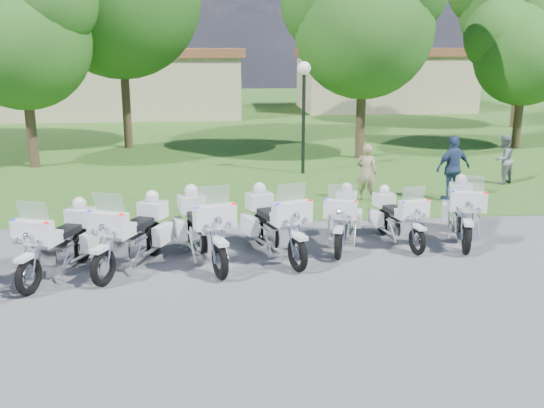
{
  "coord_description": "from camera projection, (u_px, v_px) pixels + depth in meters",
  "views": [
    {
      "loc": [
        -0.47,
        -11.52,
        4.31
      ],
      "look_at": [
        0.7,
        1.2,
        0.95
      ],
      "focal_mm": 40.0,
      "sensor_mm": 36.0,
      "label": 1
    }
  ],
  "objects": [
    {
      "name": "motorcycle_6",
      "position": [
        397.0,
        216.0,
        13.53
      ],
      "size": [
        0.98,
        2.12,
        1.44
      ],
      "rotation": [
        0.0,
        0.0,
        3.35
      ],
      "color": "black",
      "rests_on": "ground"
    },
    {
      "name": "motorcycle_7",
      "position": [
        463.0,
        210.0,
        13.68
      ],
      "size": [
        1.26,
        2.41,
        1.66
      ],
      "rotation": [
        0.0,
        0.0,
        2.85
      ],
      "color": "black",
      "rests_on": "ground"
    },
    {
      "name": "motorcycle_2",
      "position": [
        133.0,
        233.0,
        11.99
      ],
      "size": [
        1.48,
        2.36,
        1.7
      ],
      "rotation": [
        0.0,
        0.0,
        2.71
      ],
      "color": "black",
      "rests_on": "ground"
    },
    {
      "name": "bystander_a",
      "position": [
        366.0,
        173.0,
        17.1
      ],
      "size": [
        0.69,
        0.56,
        1.62
      ],
      "primitive_type": "imported",
      "rotation": [
        0.0,
        0.0,
        2.81
      ],
      "color": "#9A8E68",
      "rests_on": "ground"
    },
    {
      "name": "motorcycle_3",
      "position": [
        203.0,
        226.0,
        12.31
      ],
      "size": [
        1.36,
        2.55,
        1.77
      ],
      "rotation": [
        0.0,
        0.0,
        3.45
      ],
      "color": "black",
      "rests_on": "ground"
    },
    {
      "name": "motorcycle_1",
      "position": [
        60.0,
        240.0,
        11.6
      ],
      "size": [
        1.32,
        2.36,
        1.65
      ],
      "rotation": [
        0.0,
        0.0,
        2.8
      ],
      "color": "black",
      "rests_on": "ground"
    },
    {
      "name": "bystander_c",
      "position": [
        453.0,
        169.0,
        17.09
      ],
      "size": [
        1.17,
        0.74,
        1.86
      ],
      "primitive_type": "imported",
      "rotation": [
        0.0,
        0.0,
        3.42
      ],
      "color": "navy",
      "rests_on": "ground"
    },
    {
      "name": "tree_0",
      "position": [
        20.0,
        28.0,
        20.88
      ],
      "size": [
        5.52,
        4.71,
        7.36
      ],
      "color": "#38281C",
      "rests_on": "ground"
    },
    {
      "name": "motorcycle_4",
      "position": [
        275.0,
        222.0,
        12.67
      ],
      "size": [
        1.37,
        2.46,
        1.72
      ],
      "rotation": [
        0.0,
        0.0,
        3.48
      ],
      "color": "black",
      "rests_on": "ground"
    },
    {
      "name": "building_east",
      "position": [
        383.0,
        79.0,
        41.57
      ],
      "size": [
        11.44,
        7.28,
        4.1
      ],
      "color": "tan",
      "rests_on": "ground"
    },
    {
      "name": "ground",
      "position": [
        243.0,
        265.0,
        12.23
      ],
      "size": [
        100.0,
        100.0,
        0.0
      ],
      "primitive_type": "plane",
      "color": "#5A5B60",
      "rests_on": "ground"
    },
    {
      "name": "building_west",
      "position": [
        127.0,
        82.0,
        38.14
      ],
      "size": [
        14.56,
        8.32,
        4.1
      ],
      "color": "tan",
      "rests_on": "ground"
    },
    {
      "name": "motorcycle_5",
      "position": [
        343.0,
        217.0,
        13.32
      ],
      "size": [
        1.17,
        2.23,
        1.54
      ],
      "rotation": [
        0.0,
        0.0,
        2.85
      ],
      "color": "black",
      "rests_on": "ground"
    },
    {
      "name": "lamp_post",
      "position": [
        304.0,
        89.0,
        20.21
      ],
      "size": [
        0.44,
        0.44,
        3.79
      ],
      "color": "black",
      "rests_on": "ground"
    },
    {
      "name": "grass_lawn",
      "position": [
        224.0,
        115.0,
        38.23
      ],
      "size": [
        100.0,
        48.0,
        0.01
      ],
      "primitive_type": "cube",
      "color": "#27571B",
      "rests_on": "ground"
    },
    {
      "name": "bystander_b",
      "position": [
        503.0,
        160.0,
        19.22
      ],
      "size": [
        0.96,
        0.89,
        1.57
      ],
      "primitive_type": "imported",
      "rotation": [
        0.0,
        0.0,
        -2.63
      ],
      "color": "slate",
      "rests_on": "ground"
    },
    {
      "name": "tree_2",
      "position": [
        363.0,
        15.0,
        22.51
      ],
      "size": [
        6.12,
        5.22,
        8.16
      ],
      "color": "#38281C",
      "rests_on": "ground"
    },
    {
      "name": "tree_3",
      "position": [
        524.0,
        46.0,
        25.03
      ],
      "size": [
        4.86,
        4.15,
        6.48
      ],
      "color": "#38281C",
      "rests_on": "ground"
    }
  ]
}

